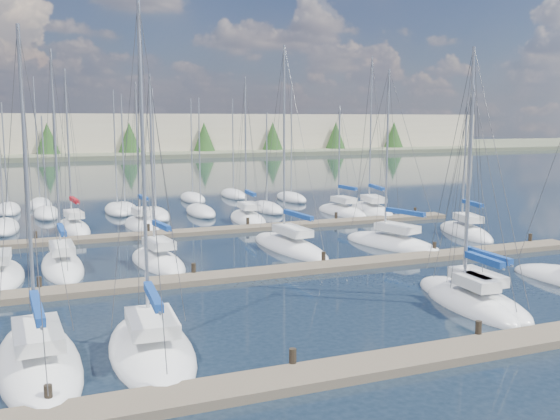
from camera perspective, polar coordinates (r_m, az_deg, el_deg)
name	(u,v)px	position (r m, az deg, el deg)	size (l,w,h in m)	color
ground	(138,192)	(77.61, -12.82, 1.64)	(400.00, 400.00, 0.00)	#192532
dock_near	(404,360)	(23.50, 11.31, -13.33)	(44.00, 1.93, 1.10)	#6B5E4C
dock_mid	(267,272)	(35.45, -1.22, -5.73)	(44.00, 1.93, 1.10)	#6B5E4C
dock_far	(203,231)	(48.51, -7.10, -1.96)	(44.00, 1.93, 1.10)	#6B5E4C
sailboat_j	(158,261)	(38.76, -11.11, -4.61)	(3.33, 7.34, 12.15)	white
sailboat_l	(392,244)	(44.04, 10.24, -3.05)	(5.00, 8.91, 12.84)	white
sailboat_i	(62,266)	(39.00, -19.28, -4.84)	(2.54, 8.26, 13.48)	white
sailboat_p	(248,219)	(54.18, -2.95, -0.79)	(3.19, 7.84, 13.08)	white
sailboat_r	(372,210)	(59.62, 8.38, -0.03)	(4.57, 9.82, 15.26)	white
sailboat_m	(465,232)	(49.77, 16.60, -1.95)	(3.95, 7.94, 10.85)	white
sailboat_d	(471,305)	(30.61, 17.05, -8.30)	(2.34, 6.58, 11.02)	white
sailboat_c	(151,349)	(24.51, -11.68, -12.35)	(3.53, 8.43, 13.76)	white
sailboat_k	(289,246)	(42.34, 0.86, -3.36)	(3.40, 9.72, 14.33)	white
sailboat_b	(39,362)	(24.42, -21.21, -12.85)	(3.34, 9.43, 12.72)	white
sailboat_n	(74,228)	(52.14, -18.35, -1.55)	(2.98, 7.52, 13.38)	white
sailboat_o	(142,225)	(52.16, -12.54, -1.32)	(2.88, 6.66, 12.45)	white
sailboat_e	(472,299)	(31.70, 17.12, -7.75)	(2.83, 8.10, 12.84)	white
sailboat_q	(342,212)	(58.50, 5.68, -0.16)	(3.18, 7.41, 10.71)	white
distant_boats	(120,209)	(61.02, -14.39, 0.09)	(36.93, 20.75, 13.30)	#9EA0A5
shoreline	(22,124)	(165.93, -22.55, 7.24)	(400.00, 60.00, 38.00)	#666B51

